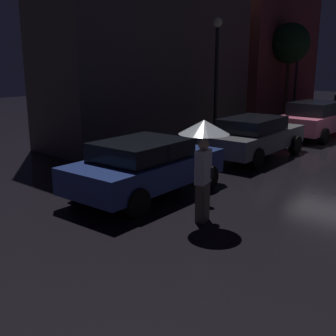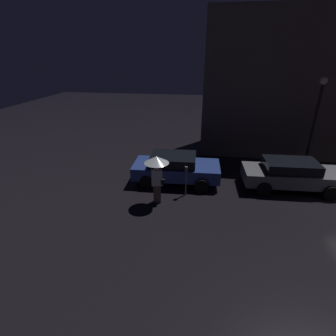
# 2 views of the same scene
# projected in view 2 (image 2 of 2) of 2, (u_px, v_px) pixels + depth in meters

# --- Properties ---
(building_facade_left) EXTENTS (9.95, 3.00, 7.98)m
(building_facade_left) POSITION_uv_depth(u_px,v_px,m) (291.00, 86.00, 15.03)
(building_facade_left) COLOR #564C47
(building_facade_left) RESTS_ON ground
(parked_car_blue) EXTENTS (4.12, 2.04, 1.34)m
(parked_car_blue) POSITION_uv_depth(u_px,v_px,m) (176.00, 168.00, 12.48)
(parked_car_blue) COLOR navy
(parked_car_blue) RESTS_ON ground
(parked_car_grey) EXTENTS (4.43, 1.91, 1.35)m
(parked_car_grey) POSITION_uv_depth(u_px,v_px,m) (292.00, 174.00, 11.81)
(parked_car_grey) COLOR slate
(parked_car_grey) RESTS_ON ground
(pedestrian_with_umbrella) EXTENTS (0.98, 0.98, 2.05)m
(pedestrian_with_umbrella) POSITION_uv_depth(u_px,v_px,m) (157.00, 167.00, 10.33)
(pedestrian_with_umbrella) COLOR #66564C
(pedestrian_with_umbrella) RESTS_ON ground
(parking_meter) EXTENTS (0.12, 0.10, 1.35)m
(parking_meter) POSITION_uv_depth(u_px,v_px,m) (186.00, 178.00, 11.18)
(parking_meter) COLOR #4C5154
(parking_meter) RESTS_ON ground
(street_lamp_near) EXTENTS (0.36, 0.36, 4.71)m
(street_lamp_near) POSITION_uv_depth(u_px,v_px,m) (317.00, 112.00, 12.96)
(street_lamp_near) COLOR black
(street_lamp_near) RESTS_ON ground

